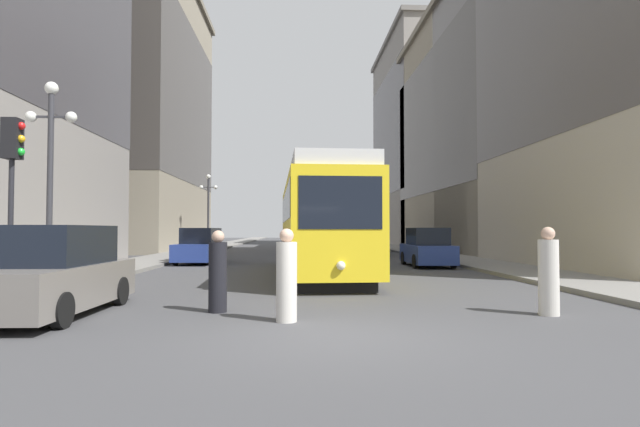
# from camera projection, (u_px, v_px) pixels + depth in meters

# --- Properties ---
(ground_plane) EXTENTS (200.00, 200.00, 0.00)m
(ground_plane) POSITION_uv_depth(u_px,v_px,m) (335.00, 337.00, 8.07)
(ground_plane) COLOR #424244
(sidewalk_left) EXTENTS (3.06, 120.00, 0.15)m
(sidewalk_left) POSITION_uv_depth(u_px,v_px,m) (215.00, 247.00, 47.61)
(sidewalk_left) COLOR gray
(sidewalk_left) RESTS_ON ground
(sidewalk_right) EXTENTS (3.06, 120.00, 0.15)m
(sidewalk_right) POSITION_uv_depth(u_px,v_px,m) (389.00, 247.00, 48.41)
(sidewalk_right) COLOR gray
(sidewalk_right) RESTS_ON ground
(streetcar) EXTENTS (3.15, 13.06, 3.89)m
(streetcar) POSITION_uv_depth(u_px,v_px,m) (319.00, 220.00, 19.46)
(streetcar) COLOR black
(streetcar) RESTS_ON ground
(transit_bus) EXTENTS (3.04, 12.28, 3.45)m
(transit_bus) POSITION_uv_depth(u_px,v_px,m) (351.00, 227.00, 37.35)
(transit_bus) COLOR black
(transit_bus) RESTS_ON ground
(parked_car_left_near) EXTENTS (1.96, 4.49, 1.82)m
(parked_car_left_near) POSITION_uv_depth(u_px,v_px,m) (54.00, 273.00, 10.17)
(parked_car_left_near) COLOR black
(parked_car_left_near) RESTS_ON ground
(parked_car_left_mid) EXTENTS (2.08, 4.78, 1.82)m
(parked_car_left_mid) POSITION_uv_depth(u_px,v_px,m) (201.00, 247.00, 25.85)
(parked_car_left_mid) COLOR black
(parked_car_left_mid) RESTS_ON ground
(parked_car_right_far) EXTENTS (1.95, 4.25, 1.82)m
(parked_car_right_far) POSITION_uv_depth(u_px,v_px,m) (427.00, 249.00, 23.63)
(parked_car_right_far) COLOR black
(parked_car_right_far) RESTS_ON ground
(pedestrian_crossing_near) EXTENTS (0.38, 0.38, 1.72)m
(pedestrian_crossing_near) POSITION_uv_depth(u_px,v_px,m) (218.00, 274.00, 10.53)
(pedestrian_crossing_near) COLOR black
(pedestrian_crossing_near) RESTS_ON ground
(pedestrian_crossing_far) EXTENTS (0.40, 0.40, 1.79)m
(pedestrian_crossing_far) POSITION_uv_depth(u_px,v_px,m) (549.00, 274.00, 10.15)
(pedestrian_crossing_far) COLOR beige
(pedestrian_crossing_far) RESTS_ON ground
(pedestrian_on_sidewalk) EXTENTS (0.39, 0.39, 1.75)m
(pedestrian_on_sidewalk) POSITION_uv_depth(u_px,v_px,m) (287.00, 278.00, 9.44)
(pedestrian_on_sidewalk) COLOR beige
(pedestrian_on_sidewalk) RESTS_ON ground
(traffic_light_near_left) EXTENTS (0.47, 0.36, 4.18)m
(traffic_light_near_left) POSITION_uv_depth(u_px,v_px,m) (13.00, 159.00, 11.67)
(traffic_light_near_left) COLOR #232328
(traffic_light_near_left) RESTS_ON sidewalk_left
(lamp_post_left_near) EXTENTS (1.41, 0.36, 5.71)m
(lamp_post_left_near) POSITION_uv_depth(u_px,v_px,m) (50.00, 152.00, 13.90)
(lamp_post_left_near) COLOR #333338
(lamp_post_left_near) RESTS_ON sidewalk_left
(lamp_post_left_far) EXTENTS (1.41, 0.36, 5.89)m
(lamp_post_left_far) POSITION_uv_depth(u_px,v_px,m) (208.00, 201.00, 38.92)
(lamp_post_left_far) COLOR #333338
(lamp_post_left_far) RESTS_ON sidewalk_left
(building_left_corner) EXTENTS (13.35, 21.21, 23.68)m
(building_left_corner) POSITION_uv_depth(u_px,v_px,m) (119.00, 111.00, 44.17)
(building_left_corner) COLOR gray
(building_left_corner) RESTS_ON ground
(building_right_corner) EXTENTS (14.28, 23.77, 22.79)m
(building_right_corner) POSITION_uv_depth(u_px,v_px,m) (615.00, 46.00, 27.29)
(building_right_corner) COLOR #B2A893
(building_right_corner) RESTS_ON ground
(building_right_midblock) EXTENTS (16.19, 19.98, 23.76)m
(building_right_midblock) POSITION_uv_depth(u_px,v_px,m) (452.00, 141.00, 58.95)
(building_right_midblock) COLOR gray
(building_right_midblock) RESTS_ON ground
(building_right_far) EXTENTS (11.08, 22.07, 19.20)m
(building_right_far) POSITION_uv_depth(u_px,v_px,m) (493.00, 129.00, 40.24)
(building_right_far) COLOR gray
(building_right_far) RESTS_ON ground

